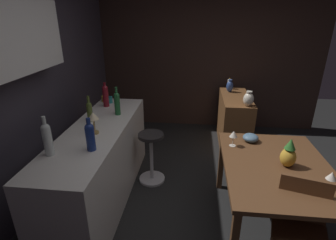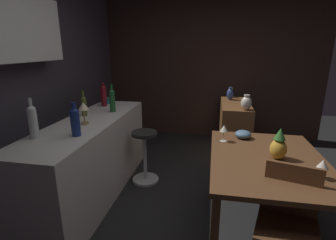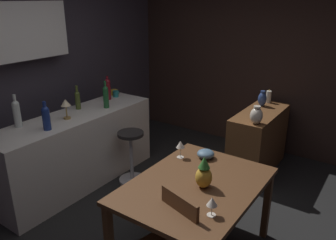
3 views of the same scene
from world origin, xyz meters
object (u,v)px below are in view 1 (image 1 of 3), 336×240
at_px(cup_mustard, 105,99).
at_px(wine_bottle_ruby, 105,95).
at_px(cup_teal, 110,100).
at_px(wine_glass_left, 234,134).
at_px(sideboard_cabinet, 234,120).
at_px(dining_table, 276,172).
at_px(bar_stool, 151,156).
at_px(vase_ceramic_ivory, 248,99).
at_px(wine_bottle_green, 117,102).
at_px(vase_ceramic_blue, 230,86).
at_px(fruit_bowl, 251,138).
at_px(wine_bottle_clear, 47,138).
at_px(counter_lamp, 93,118).
at_px(pineapple_centerpiece, 289,155).
at_px(pillar_candle_tall, 229,84).
at_px(wine_bottle_olive, 89,110).
at_px(wine_glass_right, 332,176).
at_px(wine_bottle_cobalt, 90,135).

bearing_deg(cup_mustard, wine_bottle_ruby, -157.01).
bearing_deg(cup_teal, wine_glass_left, -116.66).
bearing_deg(sideboard_cabinet, cup_mustard, 109.99).
xyz_separation_m(dining_table, cup_mustard, (1.19, 2.04, 0.28)).
xyz_separation_m(bar_stool, vase_ceramic_ivory, (0.76, -1.27, 0.57)).
distance_m(sideboard_cabinet, vase_ceramic_ivory, 0.69).
xyz_separation_m(wine_bottle_green, vase_ceramic_ivory, (0.73, -1.68, -0.13)).
xyz_separation_m(cup_teal, vase_ceramic_blue, (1.00, -1.74, -0.02)).
xyz_separation_m(sideboard_cabinet, vase_ceramic_blue, (0.25, 0.08, 0.51)).
xyz_separation_m(vase_ceramic_ivory, vase_ceramic_blue, (0.70, 0.18, -0.00)).
bearing_deg(fruit_bowl, wine_bottle_clear, 112.65).
relative_size(fruit_bowl, counter_lamp, 0.72).
distance_m(wine_bottle_clear, wine_bottle_ruby, 1.29).
relative_size(pineapple_centerpiece, vase_ceramic_blue, 1.32).
bearing_deg(bar_stool, counter_lamp, 137.24).
height_order(sideboard_cabinet, pillar_candle_tall, pillar_candle_tall).
bearing_deg(wine_bottle_olive, sideboard_cabinet, -52.24).
bearing_deg(wine_bottle_ruby, wine_bottle_clear, 176.78).
xyz_separation_m(wine_bottle_olive, vase_ceramic_ivory, (0.97, -1.93, -0.11)).
height_order(wine_glass_right, wine_bottle_olive, wine_bottle_olive).
bearing_deg(dining_table, pillar_candle_tall, 4.93).
xyz_separation_m(wine_bottle_clear, vase_ceramic_blue, (2.44, -1.81, -0.14)).
distance_m(wine_glass_left, pineapple_centerpiece, 0.57).
relative_size(dining_table, wine_bottle_green, 3.86).
xyz_separation_m(wine_glass_left, wine_bottle_clear, (-0.65, 1.65, 0.19)).
height_order(pineapple_centerpiece, wine_bottle_olive, wine_bottle_olive).
xyz_separation_m(cup_teal, counter_lamp, (-0.98, -0.16, 0.13)).
height_order(fruit_bowl, counter_lamp, counter_lamp).
bearing_deg(wine_glass_left, bar_stool, 70.12).
xyz_separation_m(pineapple_centerpiece, vase_ceramic_blue, (2.14, 0.30, 0.06)).
bearing_deg(wine_bottle_olive, counter_lamp, -151.52).
height_order(sideboard_cabinet, wine_glass_left, wine_glass_left).
xyz_separation_m(wine_bottle_clear, cup_teal, (1.44, -0.07, -0.12)).
height_order(sideboard_cabinet, wine_bottle_olive, wine_bottle_olive).
bearing_deg(wine_bottle_olive, vase_ceramic_blue, -46.36).
xyz_separation_m(wine_bottle_olive, counter_lamp, (-0.32, -0.17, 0.04)).
height_order(wine_bottle_clear, wine_bottle_cobalt, wine_bottle_clear).
xyz_separation_m(wine_bottle_clear, wine_bottle_ruby, (1.29, -0.07, -0.01)).
bearing_deg(counter_lamp, wine_bottle_green, -8.21).
distance_m(pineapple_centerpiece, wine_bottle_green, 1.94).
height_order(bar_stool, pineapple_centerpiece, pineapple_centerpiece).
distance_m(bar_stool, counter_lamp, 1.01).
bearing_deg(vase_ceramic_ivory, wine_bottle_green, 113.57).
xyz_separation_m(wine_bottle_clear, pillar_candle_tall, (2.65, -1.82, -0.16)).
bearing_deg(cup_teal, wine_bottle_ruby, -178.54).
xyz_separation_m(wine_glass_right, fruit_bowl, (0.78, 0.48, -0.07)).
relative_size(cup_mustard, vase_ceramic_blue, 0.62).
distance_m(wine_bottle_olive, vase_ceramic_ivory, 2.16).
height_order(wine_bottle_ruby, vase_ceramic_ivory, wine_bottle_ruby).
height_order(wine_glass_right, pillar_candle_tall, pillar_candle_tall).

